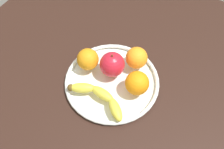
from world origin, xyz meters
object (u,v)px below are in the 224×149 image
orange_front_right (137,83)px  orange_back_left (88,59)px  fruit_bowl (112,81)px  banana (99,96)px  orange_center (137,58)px  apple (112,64)px

orange_front_right → orange_back_left: bearing=0.2°
fruit_bowl → banana: banana is taller
fruit_bowl → orange_back_left: orange_back_left is taller
fruit_bowl → orange_back_left: (9.13, -0.79, 4.30)cm
orange_front_right → fruit_bowl: bearing=6.1°
banana → orange_center: size_ratio=2.95×
orange_center → apple: bearing=51.3°
fruit_bowl → apple: bearing=-60.2°
fruit_bowl → apple: size_ratio=3.43×
apple → fruit_bowl: bearing=119.8°
banana → orange_center: orange_center is taller
apple → orange_front_right: size_ratio=1.20×
orange_front_right → orange_center: size_ratio=1.04×
banana → orange_back_left: 12.63cm
fruit_bowl → orange_front_right: size_ratio=4.12×
orange_back_left → orange_front_right: 17.06cm
apple → orange_front_right: (-9.46, 1.84, -0.31)cm
orange_back_left → fruit_bowl: bearing=175.1°
orange_center → fruit_bowl: bearing=68.7°
orange_front_right → banana: bearing=47.2°
orange_front_right → orange_center: orange_front_right is taller
orange_back_left → orange_front_right: bearing=-179.8°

